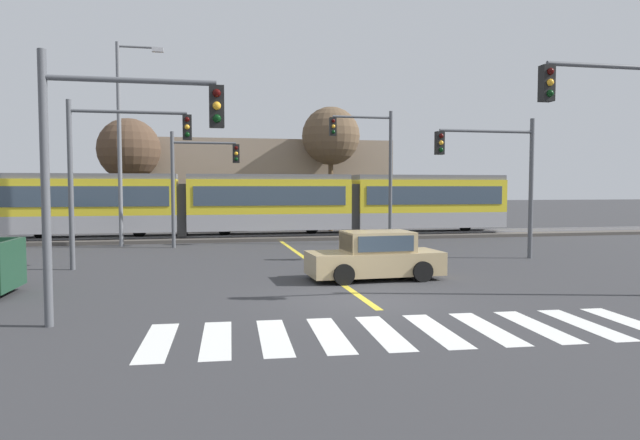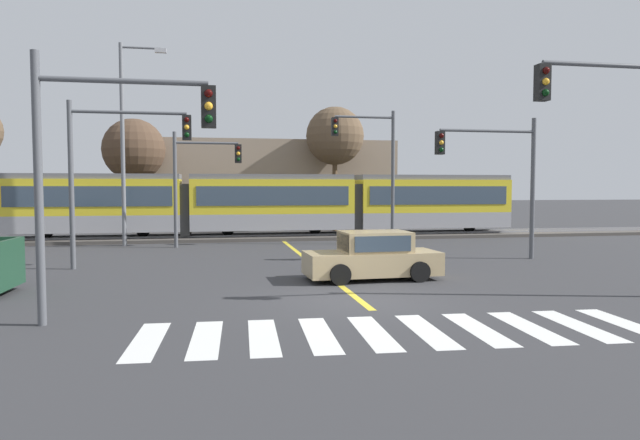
{
  "view_description": "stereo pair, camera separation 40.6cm",
  "coord_description": "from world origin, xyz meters",
  "px_view_note": "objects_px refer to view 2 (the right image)",
  "views": [
    {
      "loc": [
        -4.07,
        -14.09,
        2.93
      ],
      "look_at": [
        0.49,
        8.09,
        1.6
      ],
      "focal_mm": 32.0,
      "sensor_mm": 36.0,
      "label": 1
    },
    {
      "loc": [
        -3.67,
        -14.17,
        2.93
      ],
      "look_at": [
        0.49,
        8.09,
        1.6
      ],
      "focal_mm": 32.0,
      "sensor_mm": 36.0,
      "label": 2
    }
  ],
  "objects_px": {
    "street_lamp_west": "(126,133)",
    "bare_tree_west": "(134,150)",
    "sedan_crossing": "(372,257)",
    "traffic_light_mid_left": "(114,157)",
    "light_rail_tram": "(272,202)",
    "traffic_light_near_right": "(623,135)",
    "bare_tree_east": "(335,136)",
    "traffic_light_mid_right": "(499,166)",
    "traffic_light_far_right": "(374,157)",
    "traffic_light_near_left": "(103,148)",
    "traffic_light_far_left": "(199,172)"
  },
  "relations": [
    {
      "from": "light_rail_tram",
      "to": "traffic_light_near_left",
      "type": "height_order",
      "value": "traffic_light_near_left"
    },
    {
      "from": "light_rail_tram",
      "to": "traffic_light_mid_left",
      "type": "bearing_deg",
      "value": -121.88
    },
    {
      "from": "traffic_light_near_right",
      "to": "traffic_light_far_left",
      "type": "distance_m",
      "value": 18.67
    },
    {
      "from": "traffic_light_near_right",
      "to": "street_lamp_west",
      "type": "bearing_deg",
      "value": 131.81
    },
    {
      "from": "light_rail_tram",
      "to": "bare_tree_west",
      "type": "distance_m",
      "value": 10.35
    },
    {
      "from": "light_rail_tram",
      "to": "sedan_crossing",
      "type": "bearing_deg",
      "value": -83.55
    },
    {
      "from": "traffic_light_mid_left",
      "to": "traffic_light_near_left",
      "type": "xyz_separation_m",
      "value": [
        1.18,
        -8.61,
        -0.25
      ]
    },
    {
      "from": "traffic_light_mid_right",
      "to": "street_lamp_west",
      "type": "relative_size",
      "value": 0.57
    },
    {
      "from": "sedan_crossing",
      "to": "traffic_light_mid_left",
      "type": "relative_size",
      "value": 0.72
    },
    {
      "from": "sedan_crossing",
      "to": "traffic_light_far_left",
      "type": "distance_m",
      "value": 12.54
    },
    {
      "from": "traffic_light_mid_right",
      "to": "traffic_light_far_right",
      "type": "distance_m",
      "value": 7.37
    },
    {
      "from": "bare_tree_east",
      "to": "traffic_light_mid_right",
      "type": "bearing_deg",
      "value": -78.1
    },
    {
      "from": "traffic_light_mid_left",
      "to": "bare_tree_east",
      "type": "distance_m",
      "value": 19.32
    },
    {
      "from": "street_lamp_west",
      "to": "bare_tree_west",
      "type": "height_order",
      "value": "street_lamp_west"
    },
    {
      "from": "traffic_light_mid_right",
      "to": "traffic_light_far_left",
      "type": "height_order",
      "value": "traffic_light_mid_right"
    },
    {
      "from": "traffic_light_far_right",
      "to": "traffic_light_near_right",
      "type": "bearing_deg",
      "value": -80.35
    },
    {
      "from": "sedan_crossing",
      "to": "traffic_light_mid_left",
      "type": "xyz_separation_m",
      "value": [
        -8.38,
        4.08,
        3.29
      ]
    },
    {
      "from": "traffic_light_near_left",
      "to": "bare_tree_east",
      "type": "xyz_separation_m",
      "value": [
        10.18,
        24.09,
        2.48
      ]
    },
    {
      "from": "traffic_light_far_right",
      "to": "bare_tree_east",
      "type": "height_order",
      "value": "bare_tree_east"
    },
    {
      "from": "traffic_light_far_right",
      "to": "street_lamp_west",
      "type": "height_order",
      "value": "street_lamp_west"
    },
    {
      "from": "traffic_light_near_left",
      "to": "traffic_light_far_left",
      "type": "xyz_separation_m",
      "value": [
        1.61,
        15.37,
        -0.13
      ]
    },
    {
      "from": "traffic_light_far_right",
      "to": "bare_tree_east",
      "type": "xyz_separation_m",
      "value": [
        -0.03,
        9.19,
        1.81
      ]
    },
    {
      "from": "sedan_crossing",
      "to": "traffic_light_far_left",
      "type": "bearing_deg",
      "value": 117.29
    },
    {
      "from": "traffic_light_mid_right",
      "to": "sedan_crossing",
      "type": "bearing_deg",
      "value": -148.82
    },
    {
      "from": "traffic_light_mid_right",
      "to": "traffic_light_mid_left",
      "type": "bearing_deg",
      "value": 178.92
    },
    {
      "from": "bare_tree_east",
      "to": "sedan_crossing",
      "type": "bearing_deg",
      "value": -98.63
    },
    {
      "from": "traffic_light_mid_right",
      "to": "street_lamp_west",
      "type": "bearing_deg",
      "value": 151.69
    },
    {
      "from": "traffic_light_mid_right",
      "to": "traffic_light_near_right",
      "type": "height_order",
      "value": "traffic_light_near_right"
    },
    {
      "from": "sedan_crossing",
      "to": "traffic_light_near_right",
      "type": "xyz_separation_m",
      "value": [
        5.47,
        -4.19,
        3.56
      ]
    },
    {
      "from": "traffic_light_near_right",
      "to": "bare_tree_west",
      "type": "bearing_deg",
      "value": 121.91
    },
    {
      "from": "traffic_light_mid_left",
      "to": "sedan_crossing",
      "type": "bearing_deg",
      "value": -25.97
    },
    {
      "from": "traffic_light_mid_left",
      "to": "street_lamp_west",
      "type": "height_order",
      "value": "street_lamp_west"
    },
    {
      "from": "sedan_crossing",
      "to": "traffic_light_far_right",
      "type": "xyz_separation_m",
      "value": [
        3.0,
        10.37,
        3.71
      ]
    },
    {
      "from": "traffic_light_far_left",
      "to": "bare_tree_west",
      "type": "height_order",
      "value": "bare_tree_west"
    },
    {
      "from": "traffic_light_mid_right",
      "to": "traffic_light_near_right",
      "type": "xyz_separation_m",
      "value": [
        -0.82,
        -7.99,
        0.52
      ]
    },
    {
      "from": "traffic_light_far_right",
      "to": "traffic_light_mid_left",
      "type": "bearing_deg",
      "value": -151.09
    },
    {
      "from": "light_rail_tram",
      "to": "traffic_light_near_right",
      "type": "relative_size",
      "value": 4.29
    },
    {
      "from": "traffic_light_far_right",
      "to": "bare_tree_west",
      "type": "distance_m",
      "value": 16.3
    },
    {
      "from": "traffic_light_near_right",
      "to": "sedan_crossing",
      "type": "bearing_deg",
      "value": 142.57
    },
    {
      "from": "traffic_light_far_right",
      "to": "light_rail_tram",
      "type": "bearing_deg",
      "value": 136.15
    },
    {
      "from": "sedan_crossing",
      "to": "traffic_light_near_left",
      "type": "xyz_separation_m",
      "value": [
        -7.21,
        -4.53,
        3.04
      ]
    },
    {
      "from": "traffic_light_mid_left",
      "to": "traffic_light_mid_right",
      "type": "height_order",
      "value": "traffic_light_mid_left"
    },
    {
      "from": "traffic_light_near_right",
      "to": "bare_tree_east",
      "type": "distance_m",
      "value": 23.96
    },
    {
      "from": "traffic_light_mid_left",
      "to": "traffic_light_far_left",
      "type": "distance_m",
      "value": 7.32
    },
    {
      "from": "sedan_crossing",
      "to": "traffic_light_mid_right",
      "type": "distance_m",
      "value": 7.96
    },
    {
      "from": "traffic_light_far_left",
      "to": "bare_tree_east",
      "type": "distance_m",
      "value": 12.49
    },
    {
      "from": "bare_tree_west",
      "to": "bare_tree_east",
      "type": "xyz_separation_m",
      "value": [
        12.8,
        -0.83,
        0.98
      ]
    },
    {
      "from": "sedan_crossing",
      "to": "traffic_light_far_right",
      "type": "height_order",
      "value": "traffic_light_far_right"
    },
    {
      "from": "traffic_light_near_right",
      "to": "bare_tree_east",
      "type": "relative_size",
      "value": 0.8
    },
    {
      "from": "traffic_light_near_right",
      "to": "bare_tree_east",
      "type": "xyz_separation_m",
      "value": [
        -2.5,
        23.75,
        1.96
      ]
    }
  ]
}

